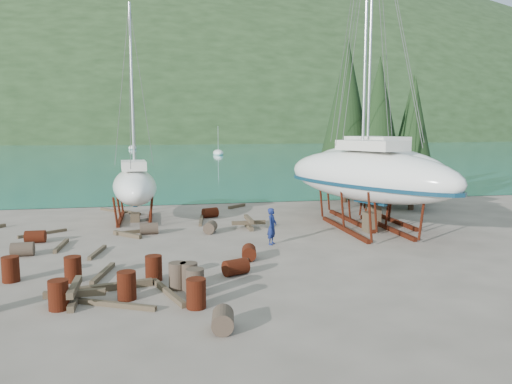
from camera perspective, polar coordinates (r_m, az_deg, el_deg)
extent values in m
plane|color=#60564C|center=(20.22, -4.86, -7.80)|extent=(600.00, 600.00, 0.00)
plane|color=#166971|center=(334.46, -11.00, 6.25)|extent=(700.00, 700.00, 0.00)
ellipsoid|color=#203118|center=(339.46, -11.00, 6.26)|extent=(800.00, 360.00, 110.00)
cube|color=beige|center=(217.28, -26.88, 5.64)|extent=(6.00, 5.00, 4.00)
cube|color=#A54C2D|center=(217.25, -26.92, 6.38)|extent=(6.60, 5.60, 1.60)
cube|color=beige|center=(210.19, -16.27, 6.10)|extent=(6.00, 5.00, 4.00)
cube|color=#A54C2D|center=(210.17, -16.29, 6.86)|extent=(6.60, 5.60, 1.60)
cube|color=beige|center=(211.89, -2.59, 6.39)|extent=(6.00, 5.00, 4.00)
cube|color=#A54C2D|center=(211.86, -2.59, 7.15)|extent=(6.60, 5.60, 1.60)
cylinder|color=black|center=(34.94, 13.59, -0.24)|extent=(0.36, 0.36, 1.60)
cone|color=black|center=(34.66, 13.84, 7.98)|extent=(3.60, 3.60, 8.40)
cylinder|color=black|center=(33.86, 17.31, -0.81)|extent=(0.36, 0.36, 1.36)
cone|color=black|center=(33.55, 17.58, 6.39)|extent=(3.06, 3.06, 7.14)
cylinder|color=black|center=(36.16, 10.11, 0.29)|extent=(0.36, 0.36, 1.84)
cone|color=black|center=(35.93, 10.31, 9.43)|extent=(4.14, 4.14, 9.66)
cylinder|color=black|center=(37.18, 17.14, -0.05)|extent=(0.36, 0.36, 1.44)
cone|color=black|center=(36.90, 17.40, 6.90)|extent=(3.24, 3.24, 7.56)
ellipsoid|color=white|center=(100.27, -4.34, 4.47)|extent=(2.00, 5.00, 1.40)
cylinder|color=silver|center=(100.17, -4.36, 6.10)|extent=(0.08, 0.08, 5.00)
ellipsoid|color=white|center=(129.63, -13.93, 4.91)|extent=(2.00, 5.00, 1.40)
cylinder|color=silver|center=(129.56, -13.97, 6.17)|extent=(0.08, 0.08, 5.00)
ellipsoid|color=white|center=(26.28, 12.50, 1.83)|extent=(7.39, 11.74, 2.65)
cube|color=#0D2D42|center=(25.86, 12.95, -0.21)|extent=(1.01, 1.98, 1.00)
cube|color=silver|center=(25.66, 13.11, 5.21)|extent=(2.98, 3.84, 0.50)
cylinder|color=silver|center=(27.31, 12.50, 19.39)|extent=(0.14, 0.14, 13.61)
cube|color=#5A1A0F|center=(26.23, 10.02, -4.16)|extent=(0.18, 6.24, 0.20)
cube|color=#5A1A0F|center=(27.15, 14.58, -3.89)|extent=(0.18, 6.24, 0.20)
cube|color=brown|center=(26.08, 12.86, -3.39)|extent=(0.50, 0.80, 1.01)
ellipsoid|color=white|center=(28.77, 13.02, 2.50)|extent=(5.96, 12.04, 2.74)
cube|color=#0D2D42|center=(28.33, 13.44, 0.55)|extent=(0.73, 2.08, 1.00)
cube|color=silver|center=(28.16, 13.60, 5.68)|extent=(2.61, 3.81, 0.50)
cylinder|color=silver|center=(29.84, 13.02, 18.91)|extent=(0.14, 0.14, 13.89)
cube|color=#5A1A0F|center=(28.68, 10.70, -3.20)|extent=(0.18, 6.37, 0.20)
cube|color=#5A1A0F|center=(29.63, 14.94, -2.98)|extent=(0.18, 6.37, 0.20)
cube|color=brown|center=(28.54, 13.36, -2.42)|extent=(0.50, 0.80, 1.08)
ellipsoid|color=white|center=(29.29, -13.71, 0.62)|extent=(2.99, 7.79, 1.96)
cube|color=#0D2D42|center=(28.97, -13.71, -0.50)|extent=(0.36, 1.39, 1.00)
cube|color=silver|center=(28.80, -13.82, 2.97)|extent=(1.50, 2.39, 0.50)
cylinder|color=silver|center=(29.58, -14.02, 11.66)|extent=(0.14, 0.14, 9.15)
cube|color=#5A1A0F|center=(29.60, -15.23, -3.00)|extent=(0.18, 4.20, 0.20)
cube|color=#5A1A0F|center=(29.53, -11.97, -2.93)|extent=(0.18, 4.20, 0.20)
cube|color=brown|center=(29.16, -13.64, -2.82)|extent=(0.50, 0.80, 0.48)
imported|color=#121D51|center=(22.69, 1.84, -3.94)|extent=(0.66, 0.73, 1.67)
cylinder|color=#2D2823|center=(13.45, -3.82, -14.38)|extent=(0.71, 0.96, 0.58)
cylinder|color=#5A1A0F|center=(25.24, -23.91, -4.69)|extent=(0.88, 0.59, 0.58)
cylinder|color=#5A1A0F|center=(15.89, -21.64, -10.87)|extent=(0.58, 0.58, 0.88)
cylinder|color=#5A1A0F|center=(29.69, -5.26, -2.37)|extent=(1.03, 0.85, 0.58)
cylinder|color=#2D2823|center=(16.03, -6.98, -10.24)|extent=(0.58, 0.58, 0.88)
cylinder|color=#5A1A0F|center=(20.22, -0.80, -6.92)|extent=(0.72, 0.97, 0.58)
cylinder|color=#5A1A0F|center=(15.03, -6.85, -11.44)|extent=(0.58, 0.58, 0.88)
cylinder|color=#5A1A0F|center=(19.30, -26.25, -7.92)|extent=(0.58, 0.58, 0.88)
cylinder|color=#2D2823|center=(25.50, -12.13, -4.10)|extent=(0.92, 0.64, 0.58)
cylinder|color=#5A1A0F|center=(18.48, -20.19, -8.27)|extent=(0.58, 0.58, 0.88)
cylinder|color=#2D2823|center=(25.36, -5.25, -4.03)|extent=(0.82, 1.01, 0.58)
cylinder|color=#5A1A0F|center=(18.17, -2.33, -8.57)|extent=(1.03, 0.87, 0.58)
cylinder|color=#5A1A0F|center=(16.14, -14.56, -10.30)|extent=(0.58, 0.58, 0.88)
cylinder|color=#5A1A0F|center=(17.84, -11.62, -8.52)|extent=(0.58, 0.58, 0.88)
cylinder|color=#2D2823|center=(22.88, -25.13, -5.94)|extent=(0.90, 0.61, 0.58)
cylinder|color=#2D2823|center=(16.74, -7.68, -9.48)|extent=(0.58, 0.58, 0.88)
cylinder|color=#2D2823|center=(16.82, -8.95, -9.43)|extent=(0.58, 0.58, 0.88)
cube|color=brown|center=(32.97, -16.06, -2.05)|extent=(1.69, 1.94, 0.14)
cube|color=brown|center=(15.79, -16.51, -12.16)|extent=(2.83, 1.53, 0.15)
cube|color=brown|center=(25.90, -13.86, -4.44)|extent=(1.71, 0.76, 0.17)
cube|color=brown|center=(16.45, -10.09, -11.15)|extent=(1.08, 2.82, 0.16)
cube|color=brown|center=(33.28, -2.20, -1.64)|extent=(1.34, 1.24, 0.19)
cube|color=brown|center=(19.42, -1.98, -8.14)|extent=(1.17, 1.24, 0.17)
cube|color=brown|center=(25.25, -14.49, -4.74)|extent=(1.45, 1.56, 0.19)
cube|color=brown|center=(31.94, -14.19, -2.27)|extent=(1.38, 1.78, 0.15)
cube|color=brown|center=(28.52, -6.28, -3.21)|extent=(0.54, 2.98, 0.16)
cube|color=brown|center=(22.14, -17.67, -6.58)|extent=(0.55, 2.13, 0.15)
cube|color=brown|center=(18.93, -17.09, -8.89)|extent=(0.66, 2.40, 0.17)
cube|color=brown|center=(27.02, -23.18, -4.36)|extent=(2.07, 1.57, 0.15)
cube|color=brown|center=(17.21, -16.75, -10.40)|extent=(2.97, 0.85, 0.23)
cube|color=brown|center=(23.86, -21.37, -5.74)|extent=(0.29, 2.28, 0.16)
cube|color=brown|center=(16.39, -19.97, -11.49)|extent=(0.20, 1.80, 0.20)
cube|color=brown|center=(16.33, -20.00, -10.82)|extent=(1.80, 0.20, 0.20)
cube|color=brown|center=(16.27, -20.03, -10.15)|extent=(0.20, 1.80, 0.20)
cube|color=brown|center=(26.45, -0.84, -3.95)|extent=(0.20, 1.80, 0.20)
cube|color=brown|center=(26.42, -0.84, -3.52)|extent=(1.80, 0.20, 0.20)
cube|color=brown|center=(26.38, -0.84, -3.10)|extent=(0.20, 1.80, 0.20)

